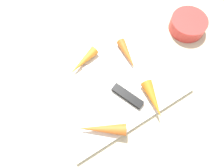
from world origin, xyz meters
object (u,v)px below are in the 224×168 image
cutting_board (112,85)px  carrot_longest (102,129)px  knife (123,93)px  small_bowl (188,24)px  carrot_long (83,62)px  carrot_short (153,99)px  carrot_shortest (127,55)px

cutting_board → carrot_longest: size_ratio=3.06×
knife → small_bowl: size_ratio=1.78×
knife → carrot_long: size_ratio=1.94×
cutting_board → carrot_long: size_ratio=3.60×
cutting_board → carrot_long: 0.10m
cutting_board → carrot_short: (0.06, -0.10, 0.02)m
small_bowl → carrot_shortest: bearing=177.9°
carrot_short → carrot_shortest: (0.02, 0.15, -0.00)m
carrot_short → small_bowl: size_ratio=0.91×
carrot_short → carrot_shortest: bearing=-173.5°
knife → carrot_longest: 0.11m
carrot_short → small_bowl: 0.27m
carrot_short → carrot_longest: size_ratio=0.84×
carrot_long → carrot_shortest: bearing=141.1°
carrot_shortest → carrot_short: bearing=2.1°
cutting_board → small_bowl: small_bowl is taller
carrot_long → carrot_short: 0.22m
carrot_long → carrot_short: carrot_short is taller
knife → carrot_long: 0.14m
knife → carrot_shortest: carrot_shortest is taller
carrot_long → knife: bearing=91.5°
carrot_longest → small_bowl: carrot_longest is taller
carrot_short → small_bowl: (0.23, 0.14, -0.01)m
carrot_longest → carrot_long: bearing=-71.7°
carrot_short → carrot_shortest: 0.15m
knife → carrot_shortest: 0.11m
carrot_longest → carrot_shortest: 0.22m
cutting_board → small_bowl: (0.30, 0.04, 0.01)m
cutting_board → carrot_longest: bearing=-133.1°
carrot_shortest → cutting_board: bearing=-50.1°
carrot_short → cutting_board: bearing=-133.4°
cutting_board → carrot_short: bearing=-56.8°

